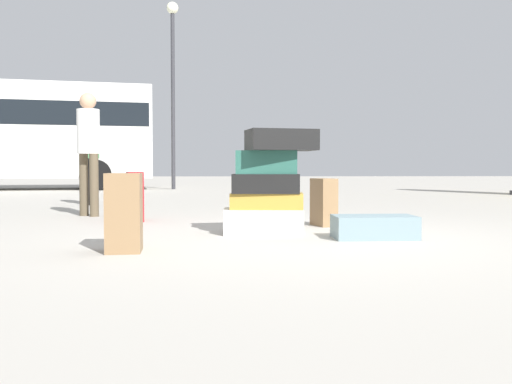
{
  "coord_description": "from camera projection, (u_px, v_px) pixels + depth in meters",
  "views": [
    {
      "loc": [
        -0.67,
        -5.17,
        0.65
      ],
      "look_at": [
        -0.32,
        1.8,
        0.35
      ],
      "focal_mm": 39.87,
      "sensor_mm": 36.0,
      "label": 1
    }
  ],
  "objects": [
    {
      "name": "ground_plane",
      "position": [
        301.0,
        239.0,
        5.22
      ],
      "size": [
        80.0,
        80.0,
        0.0
      ],
      "primitive_type": "plane",
      "color": "#ADA89E"
    },
    {
      "name": "suitcase_tower",
      "position": [
        268.0,
        187.0,
        5.57
      ],
      "size": [
        0.91,
        0.65,
        1.02
      ],
      "color": "beige",
      "rests_on": "ground"
    },
    {
      "name": "suitcase_brown_foreground_near",
      "position": [
        324.0,
        202.0,
        6.35
      ],
      "size": [
        0.28,
        0.38,
        0.53
      ],
      "primitive_type": "cube",
      "rotation": [
        0.0,
        0.0,
        0.3
      ],
      "color": "olive",
      "rests_on": "ground"
    },
    {
      "name": "suitcase_brown_behind_tower",
      "position": [
        124.0,
        213.0,
        4.39
      ],
      "size": [
        0.29,
        0.34,
        0.61
      ],
      "primitive_type": "cube",
      "rotation": [
        0.0,
        0.0,
        0.08
      ],
      "color": "olive",
      "rests_on": "ground"
    },
    {
      "name": "suitcase_slate_white_trunk",
      "position": [
        374.0,
        227.0,
        5.22
      ],
      "size": [
        0.75,
        0.42,
        0.21
      ],
      "primitive_type": "cube",
      "rotation": [
        0.0,
        0.0,
        0.01
      ],
      "color": "gray",
      "rests_on": "ground"
    },
    {
      "name": "suitcase_maroon_upright_blue",
      "position": [
        135.0,
        196.0,
        6.95
      ],
      "size": [
        0.28,
        0.46,
        0.6
      ],
      "primitive_type": "cube",
      "rotation": [
        0.0,
        0.0,
        0.23
      ],
      "color": "maroon",
      "rests_on": "ground"
    },
    {
      "name": "person_bearded_onlooker",
      "position": [
        88.0,
        143.0,
        7.62
      ],
      "size": [
        0.3,
        0.3,
        1.66
      ],
      "rotation": [
        0.0,
        0.0,
        -0.7
      ],
      "color": "brown",
      "rests_on": "ground"
    },
    {
      "name": "person_tourist_with_camera",
      "position": [
        90.0,
        150.0,
        9.84
      ],
      "size": [
        0.3,
        0.3,
        1.6
      ],
      "rotation": [
        0.0,
        0.0,
        -0.81
      ],
      "color": "black",
      "rests_on": "ground"
    },
    {
      "name": "lamp_post",
      "position": [
        173.0,
        66.0,
        17.36
      ],
      "size": [
        0.36,
        0.36,
        5.71
      ],
      "color": "#333338",
      "rests_on": "ground"
    }
  ]
}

